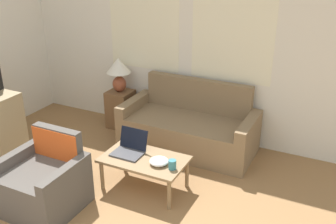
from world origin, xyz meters
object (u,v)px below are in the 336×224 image
(armchair, at_px, (45,183))
(couch, at_px, (190,128))
(cup_navy, at_px, (172,165))
(snack_bowl, at_px, (159,161))
(table_lamp, at_px, (119,70))
(coffee_table, at_px, (144,161))
(laptop, at_px, (130,148))

(armchair, bearing_deg, couch, 65.79)
(couch, height_order, cup_navy, couch)
(couch, relative_size, snack_bowl, 8.46)
(table_lamp, bearing_deg, couch, -6.90)
(coffee_table, bearing_deg, couch, 86.71)
(armchair, relative_size, snack_bowl, 3.80)
(coffee_table, height_order, laptop, laptop)
(couch, bearing_deg, laptop, -104.05)
(laptop, bearing_deg, cup_navy, -9.74)
(coffee_table, xyz_separation_m, laptop, (-0.21, 0.04, 0.10))
(couch, distance_m, snack_bowl, 1.20)
(coffee_table, bearing_deg, cup_navy, -9.45)
(armchair, distance_m, coffee_table, 1.09)
(coffee_table, height_order, cup_navy, cup_navy)
(couch, distance_m, table_lamp, 1.36)
(armchair, height_order, laptop, armchair)
(couch, height_order, table_lamp, table_lamp)
(laptop, bearing_deg, table_lamp, 126.58)
(couch, xyz_separation_m, laptop, (-0.28, -1.11, 0.17))
(armchair, xyz_separation_m, coffee_table, (0.79, 0.75, 0.07))
(couch, distance_m, cup_navy, 1.26)
(coffee_table, bearing_deg, armchair, -136.32)
(table_lamp, distance_m, laptop, 1.62)
(table_lamp, relative_size, laptop, 1.48)
(laptop, bearing_deg, snack_bowl, -10.56)
(couch, distance_m, coffee_table, 1.15)
(table_lamp, relative_size, coffee_table, 0.54)
(armchair, distance_m, table_lamp, 2.16)
(table_lamp, xyz_separation_m, coffee_table, (1.14, -1.29, -0.55))
(table_lamp, height_order, cup_navy, table_lamp)
(couch, relative_size, table_lamp, 3.51)
(armchair, relative_size, coffee_table, 0.85)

